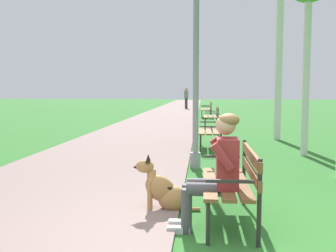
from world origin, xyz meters
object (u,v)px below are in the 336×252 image
at_px(pedestrian_distant, 186,98).
at_px(park_bench_near, 234,177).
at_px(park_bench_furthest, 207,108).
at_px(park_bench_far, 213,115).
at_px(person_seated_on_near_bench, 216,168).
at_px(park_bench_mid, 212,129).
at_px(dog_shepherd, 164,191).
at_px(lamp_post_near, 196,63).

bearing_deg(pedestrian_distant, park_bench_near, -86.41).
xyz_separation_m(park_bench_near, park_bench_furthest, (-0.10, 16.77, 0.00)).
xyz_separation_m(park_bench_far, pedestrian_distant, (-1.70, 15.40, 0.33)).
bearing_deg(person_seated_on_near_bench, park_bench_near, 54.91).
bearing_deg(park_bench_mid, park_bench_near, -88.90).
xyz_separation_m(dog_shepherd, pedestrian_distant, (-0.84, 26.09, 0.58)).
bearing_deg(pedestrian_distant, dog_shepherd, -88.16).
height_order(park_bench_mid, dog_shepherd, park_bench_mid).
height_order(park_bench_mid, park_bench_far, same).
distance_m(park_bench_near, park_bench_mid, 5.51).
bearing_deg(pedestrian_distant, lamp_post_near, -87.14).
bearing_deg(park_bench_furthest, lamp_post_near, -91.62).
bearing_deg(park_bench_mid, dog_shepherd, -97.86).
xyz_separation_m(park_bench_near, park_bench_far, (0.04, 11.01, 0.00)).
relative_size(park_bench_far, lamp_post_near, 0.39).
distance_m(park_bench_far, dog_shepherd, 10.72).
xyz_separation_m(park_bench_mid, pedestrian_distant, (-1.55, 20.90, 0.33)).
relative_size(park_bench_far, person_seated_on_near_bench, 1.20).
bearing_deg(park_bench_near, park_bench_mid, 91.10).
bearing_deg(park_bench_furthest, pedestrian_distant, 99.18).
distance_m(park_bench_near, person_seated_on_near_bench, 0.40).
distance_m(park_bench_near, pedestrian_distant, 26.46).
bearing_deg(park_bench_mid, lamp_post_near, -98.90).
distance_m(park_bench_mid, dog_shepherd, 5.24).
height_order(park_bench_furthest, pedestrian_distant, pedestrian_distant).
bearing_deg(dog_shepherd, person_seated_on_near_bench, -45.26).
xyz_separation_m(park_bench_far, person_seated_on_near_bench, (-0.25, -11.30, 0.17)).
height_order(person_seated_on_near_bench, dog_shepherd, person_seated_on_near_bench).
relative_size(park_bench_near, park_bench_mid, 1.00).
bearing_deg(park_bench_far, lamp_post_near, -93.81).
distance_m(lamp_post_near, pedestrian_distant, 23.42).
xyz_separation_m(park_bench_mid, park_bench_far, (0.14, 5.50, 0.00)).
height_order(park_bench_mid, park_bench_furthest, same).
bearing_deg(person_seated_on_near_bench, lamp_post_near, 94.84).
height_order(park_bench_near, lamp_post_near, lamp_post_near).
xyz_separation_m(park_bench_far, park_bench_furthest, (-0.14, 5.76, 0.00)).
distance_m(park_bench_near, dog_shepherd, 0.92).
bearing_deg(lamp_post_near, person_seated_on_near_bench, -85.16).
relative_size(park_bench_far, dog_shepherd, 1.80).
xyz_separation_m(park_bench_far, dog_shepherd, (-0.86, -10.68, -0.25)).
relative_size(person_seated_on_near_bench, dog_shepherd, 1.50).
distance_m(park_bench_far, park_bench_furthest, 5.77).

